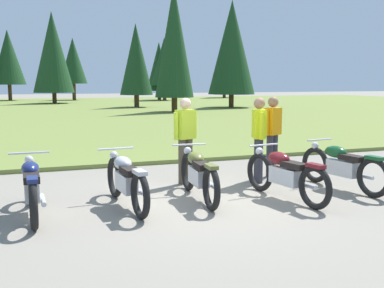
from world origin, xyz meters
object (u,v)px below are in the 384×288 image
object	(u,v)px
motorcycle_navy	(31,187)
rider_with_back_turned	(259,135)
motorcycle_british_green	(342,166)
rider_in_hivis_vest	(273,131)
motorcycle_silver	(126,180)
motorcycle_maroon	(285,174)
rider_near_row_end	(185,135)
motorcycle_olive	(198,174)

from	to	relation	value
motorcycle_navy	rider_with_back_turned	xyz separation A→B (m)	(4.25, 0.90, 0.51)
rider_with_back_turned	motorcycle_british_green	bearing A→B (deg)	-42.83
motorcycle_british_green	rider_in_hivis_vest	bearing A→B (deg)	111.54
motorcycle_silver	motorcycle_maroon	distance (m)	2.65
motorcycle_navy	motorcycle_maroon	bearing A→B (deg)	-6.34
motorcycle_british_green	rider_near_row_end	world-z (taller)	rider_near_row_end
motorcycle_olive	motorcycle_maroon	xyz separation A→B (m)	(1.37, -0.50, 0.00)
motorcycle_navy	motorcycle_british_green	bearing A→B (deg)	-1.78
rider_with_back_turned	motorcycle_maroon	bearing A→B (deg)	-99.33
motorcycle_british_green	rider_in_hivis_vest	world-z (taller)	rider_in_hivis_vest
motorcycle_british_green	rider_with_back_turned	xyz separation A→B (m)	(-1.16, 1.07, 0.51)
motorcycle_maroon	motorcycle_navy	bearing A→B (deg)	173.66
motorcycle_navy	rider_in_hivis_vest	xyz separation A→B (m)	(4.81, 1.35, 0.51)
motorcycle_navy	motorcycle_maroon	size ratio (longest dim) A/B	1.01
motorcycle_maroon	motorcycle_british_green	world-z (taller)	same
rider_in_hivis_vest	motorcycle_maroon	bearing A→B (deg)	-113.54
motorcycle_olive	rider_near_row_end	world-z (taller)	rider_near_row_end
motorcycle_olive	rider_with_back_turned	bearing A→B (deg)	28.17
motorcycle_british_green	motorcycle_silver	bearing A→B (deg)	177.67
motorcycle_olive	motorcycle_british_green	xyz separation A→B (m)	(2.75, -0.22, 0.00)
motorcycle_silver	rider_with_back_turned	world-z (taller)	rider_with_back_turned
motorcycle_olive	motorcycle_british_green	bearing A→B (deg)	-4.59
motorcycle_navy	motorcycle_british_green	distance (m)	5.41
motorcycle_silver	rider_near_row_end	xyz separation A→B (m)	(1.45, 1.30, 0.51)
motorcycle_olive	motorcycle_navy	bearing A→B (deg)	-178.86
motorcycle_silver	motorcycle_navy	bearing A→B (deg)	179.78
motorcycle_olive	motorcycle_british_green	distance (m)	2.76
motorcycle_olive	rider_in_hivis_vest	xyz separation A→B (m)	(2.15, 1.29, 0.51)
motorcycle_maroon	rider_near_row_end	bearing A→B (deg)	123.69
motorcycle_maroon	rider_with_back_turned	size ratio (longest dim) A/B	1.25
rider_with_back_turned	motorcycle_navy	bearing A→B (deg)	-167.98
rider_in_hivis_vest	rider_with_back_turned	distance (m)	0.71
rider_near_row_end	rider_with_back_turned	xyz separation A→B (m)	(1.39, -0.39, 0.00)
motorcycle_maroon	rider_with_back_turned	distance (m)	1.46
rider_in_hivis_vest	motorcycle_british_green	bearing A→B (deg)	-68.46
motorcycle_british_green	motorcycle_maroon	bearing A→B (deg)	-168.53
motorcycle_maroon	rider_near_row_end	world-z (taller)	rider_near_row_end
motorcycle_olive	rider_near_row_end	distance (m)	1.36
rider_in_hivis_vest	rider_near_row_end	world-z (taller)	same
motorcycle_british_green	rider_in_hivis_vest	xyz separation A→B (m)	(-0.60, 1.51, 0.51)
rider_in_hivis_vest	motorcycle_olive	bearing A→B (deg)	-148.97
motorcycle_olive	motorcycle_maroon	size ratio (longest dim) A/B	1.01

